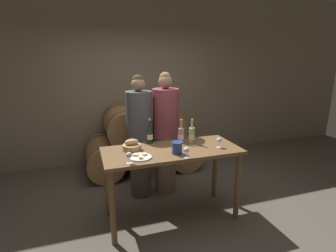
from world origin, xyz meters
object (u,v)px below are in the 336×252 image
at_px(person_right, 166,134).
at_px(wine_glass_center, 219,141).
at_px(wine_bottle_red, 150,135).
at_px(wine_bottle_rose, 181,135).
at_px(wine_bottle_white, 192,135).
at_px(wine_glass_far_left, 129,156).
at_px(cheese_plate, 140,157).
at_px(wine_glass_left, 186,150).
at_px(blue_crock, 177,147).
at_px(bread_basket, 132,146).
at_px(person_left, 140,137).
at_px(tasting_table, 172,159).

bearing_deg(person_right, wine_glass_center, -61.91).
bearing_deg(wine_bottle_red, wine_bottle_rose, -15.34).
xyz_separation_m(wine_bottle_white, wine_glass_far_left, (-0.87, -0.41, -0.02)).
bearing_deg(cheese_plate, wine_glass_left, -19.26).
distance_m(blue_crock, wine_glass_left, 0.17).
relative_size(wine_bottle_red, bread_basket, 1.47).
height_order(person_left, wine_bottle_red, person_left).
bearing_deg(person_left, blue_crock, -73.08).
relative_size(person_right, bread_basket, 8.19).
height_order(wine_bottle_red, blue_crock, wine_bottle_red).
bearing_deg(wine_bottle_white, wine_bottle_rose, 152.39).
distance_m(person_right, wine_glass_far_left, 1.18).
relative_size(wine_bottle_rose, cheese_plate, 1.22).
bearing_deg(blue_crock, wine_glass_center, 3.81).
xyz_separation_m(tasting_table, blue_crock, (0.01, -0.16, 0.20)).
distance_m(cheese_plate, wine_glass_center, 0.98).
xyz_separation_m(wine_bottle_white, blue_crock, (-0.31, -0.29, -0.03)).
relative_size(cheese_plate, wine_glass_far_left, 2.02).
xyz_separation_m(bread_basket, wine_glass_far_left, (-0.10, -0.40, 0.04)).
relative_size(person_right, wine_glass_center, 14.37).
height_order(person_left, cheese_plate, person_left).
distance_m(bread_basket, cheese_plate, 0.28).
distance_m(blue_crock, cheese_plate, 0.43).
relative_size(wine_bottle_red, wine_glass_left, 2.59).
xyz_separation_m(wine_bottle_red, bread_basket, (-0.27, -0.18, -0.06)).
xyz_separation_m(tasting_table, wine_glass_center, (0.56, -0.12, 0.22)).
relative_size(person_left, wine_bottle_red, 5.47).
bearing_deg(wine_glass_far_left, wine_glass_left, -3.99).
bearing_deg(tasting_table, person_right, 78.26).
xyz_separation_m(wine_bottle_rose, blue_crock, (-0.19, -0.35, -0.03)).
relative_size(person_left, wine_glass_center, 14.15).
bearing_deg(bread_basket, wine_bottle_white, 0.80).
relative_size(tasting_table, wine_bottle_white, 5.18).
bearing_deg(blue_crock, bread_basket, 148.91).
xyz_separation_m(tasting_table, person_left, (-0.24, 0.67, 0.10)).
height_order(person_right, cheese_plate, person_right).
bearing_deg(wine_bottle_white, blue_crock, -136.39).
relative_size(person_left, wine_glass_far_left, 14.15).
xyz_separation_m(bread_basket, cheese_plate, (0.04, -0.27, -0.04)).
xyz_separation_m(wine_bottle_red, wine_bottle_rose, (0.38, -0.10, -0.01)).
distance_m(tasting_table, bread_basket, 0.50).
height_order(bread_basket, wine_glass_center, bread_basket).
relative_size(bread_basket, wine_glass_left, 1.76).
bearing_deg(tasting_table, wine_glass_far_left, -154.03).
bearing_deg(person_right, wine_bottle_rose, -83.37).
bearing_deg(bread_basket, blue_crock, -31.09).
distance_m(person_right, cheese_plate, 0.99).
xyz_separation_m(wine_bottle_white, wine_bottle_rose, (-0.12, 0.06, -0.00)).
relative_size(wine_bottle_white, bread_basket, 1.45).
bearing_deg(wine_glass_center, cheese_plate, -178.25).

